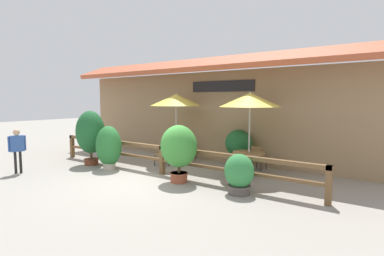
{
  "coord_description": "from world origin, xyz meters",
  "views": [
    {
      "loc": [
        6.48,
        -6.35,
        2.46
      ],
      "look_at": [
        0.8,
        1.64,
        1.54
      ],
      "focal_mm": 28.0,
      "sensor_mm": 36.0,
      "label": 1
    }
  ],
  "objects_px": {
    "patio_umbrella_near": "(176,100)",
    "potted_plant_entrance_palm": "(179,148)",
    "dining_table_middle": "(249,156)",
    "potted_plant_broad_leaf": "(109,147)",
    "chair_middle_streetside": "(237,164)",
    "chair_middle_wallside": "(258,157)",
    "chair_near_streetside": "(163,153)",
    "patio_umbrella_middle": "(250,100)",
    "potted_plant_small_flowering": "(239,144)",
    "potted_plant_corner_fern": "(90,133)",
    "chair_near_wallside": "(189,148)",
    "pedestrian": "(17,145)",
    "dining_table_near": "(176,147)",
    "potted_plant_tall_tropical": "(239,174)"
  },
  "relations": [
    {
      "from": "patio_umbrella_middle",
      "to": "chair_middle_wallside",
      "type": "xyz_separation_m",
      "value": [
        0.01,
        0.75,
        -1.98
      ]
    },
    {
      "from": "dining_table_middle",
      "to": "potted_plant_tall_tropical",
      "type": "bearing_deg",
      "value": -71.92
    },
    {
      "from": "patio_umbrella_near",
      "to": "potted_plant_small_flowering",
      "type": "distance_m",
      "value": 2.94
    },
    {
      "from": "potted_plant_tall_tropical",
      "to": "potted_plant_entrance_palm",
      "type": "xyz_separation_m",
      "value": [
        -1.98,
        -0.02,
        0.5
      ]
    },
    {
      "from": "chair_near_wallside",
      "to": "potted_plant_broad_leaf",
      "type": "xyz_separation_m",
      "value": [
        -1.29,
        -3.07,
        0.32
      ]
    },
    {
      "from": "patio_umbrella_middle",
      "to": "potted_plant_broad_leaf",
      "type": "bearing_deg",
      "value": -153.47
    },
    {
      "from": "chair_middle_wallside",
      "to": "potted_plant_tall_tropical",
      "type": "relative_size",
      "value": 0.81
    },
    {
      "from": "chair_middle_streetside",
      "to": "potted_plant_small_flowering",
      "type": "relative_size",
      "value": 0.62
    },
    {
      "from": "chair_near_streetside",
      "to": "chair_middle_streetside",
      "type": "distance_m",
      "value": 3.14
    },
    {
      "from": "patio_umbrella_middle",
      "to": "potted_plant_small_flowering",
      "type": "height_order",
      "value": "patio_umbrella_middle"
    },
    {
      "from": "chair_near_wallside",
      "to": "potted_plant_tall_tropical",
      "type": "height_order",
      "value": "potted_plant_tall_tropical"
    },
    {
      "from": "chair_near_wallside",
      "to": "chair_middle_wallside",
      "type": "xyz_separation_m",
      "value": [
        3.11,
        -0.13,
        0.0
      ]
    },
    {
      "from": "potted_plant_entrance_palm",
      "to": "potted_plant_tall_tropical",
      "type": "bearing_deg",
      "value": 0.64
    },
    {
      "from": "chair_near_streetside",
      "to": "potted_plant_small_flowering",
      "type": "distance_m",
      "value": 2.84
    },
    {
      "from": "chair_near_streetside",
      "to": "chair_middle_streetside",
      "type": "height_order",
      "value": "same"
    },
    {
      "from": "chair_near_streetside",
      "to": "potted_plant_tall_tropical",
      "type": "bearing_deg",
      "value": -9.39
    },
    {
      "from": "chair_middle_wallside",
      "to": "potted_plant_small_flowering",
      "type": "bearing_deg",
      "value": -1.28
    },
    {
      "from": "patio_umbrella_middle",
      "to": "chair_middle_wallside",
      "type": "distance_m",
      "value": 2.12
    },
    {
      "from": "patio_umbrella_middle",
      "to": "potted_plant_entrance_palm",
      "type": "bearing_deg",
      "value": -121.94
    },
    {
      "from": "dining_table_middle",
      "to": "potted_plant_entrance_palm",
      "type": "bearing_deg",
      "value": -121.94
    },
    {
      "from": "potted_plant_broad_leaf",
      "to": "potted_plant_small_flowering",
      "type": "bearing_deg",
      "value": 40.39
    },
    {
      "from": "dining_table_near",
      "to": "chair_middle_streetside",
      "type": "height_order",
      "value": "chair_middle_streetside"
    },
    {
      "from": "chair_middle_streetside",
      "to": "potted_plant_corner_fern",
      "type": "relative_size",
      "value": 0.42
    },
    {
      "from": "potted_plant_broad_leaf",
      "to": "pedestrian",
      "type": "relative_size",
      "value": 1.03
    },
    {
      "from": "dining_table_middle",
      "to": "potted_plant_broad_leaf",
      "type": "relative_size",
      "value": 0.69
    },
    {
      "from": "potted_plant_corner_fern",
      "to": "chair_near_wallside",
      "type": "bearing_deg",
      "value": 50.56
    },
    {
      "from": "chair_near_wallside",
      "to": "potted_plant_entrance_palm",
      "type": "bearing_deg",
      "value": 112.16
    },
    {
      "from": "patio_umbrella_near",
      "to": "potted_plant_small_flowering",
      "type": "relative_size",
      "value": 1.98
    },
    {
      "from": "potted_plant_corner_fern",
      "to": "potted_plant_entrance_palm",
      "type": "distance_m",
      "value": 4.24
    },
    {
      "from": "patio_umbrella_near",
      "to": "chair_middle_streetside",
      "type": "distance_m",
      "value": 3.79
    },
    {
      "from": "pedestrian",
      "to": "patio_umbrella_middle",
      "type": "bearing_deg",
      "value": 142.24
    },
    {
      "from": "patio_umbrella_near",
      "to": "pedestrian",
      "type": "xyz_separation_m",
      "value": [
        -3.19,
        -4.5,
        -1.5
      ]
    },
    {
      "from": "chair_near_streetside",
      "to": "patio_umbrella_middle",
      "type": "distance_m",
      "value": 3.8
    },
    {
      "from": "dining_table_near",
      "to": "potted_plant_small_flowering",
      "type": "relative_size",
      "value": 0.78
    },
    {
      "from": "dining_table_near",
      "to": "potted_plant_small_flowering",
      "type": "distance_m",
      "value": 2.48
    },
    {
      "from": "chair_near_streetside",
      "to": "dining_table_middle",
      "type": "relative_size",
      "value": 0.8
    },
    {
      "from": "potted_plant_small_flowering",
      "to": "potted_plant_corner_fern",
      "type": "bearing_deg",
      "value": -148.05
    },
    {
      "from": "potted_plant_entrance_palm",
      "to": "patio_umbrella_middle",
      "type": "bearing_deg",
      "value": 58.06
    },
    {
      "from": "patio_umbrella_near",
      "to": "pedestrian",
      "type": "distance_m",
      "value": 5.72
    },
    {
      "from": "potted_plant_tall_tropical",
      "to": "potted_plant_broad_leaf",
      "type": "bearing_deg",
      "value": -178.65
    },
    {
      "from": "chair_middle_streetside",
      "to": "chair_middle_wallside",
      "type": "distance_m",
      "value": 1.5
    },
    {
      "from": "chair_middle_streetside",
      "to": "potted_plant_corner_fern",
      "type": "xyz_separation_m",
      "value": [
        -5.51,
        -1.35,
        0.73
      ]
    },
    {
      "from": "chair_near_streetside",
      "to": "pedestrian",
      "type": "xyz_separation_m",
      "value": [
        -3.16,
        -3.74,
        0.48
      ]
    },
    {
      "from": "dining_table_middle",
      "to": "potted_plant_broad_leaf",
      "type": "xyz_separation_m",
      "value": [
        -4.39,
        -2.19,
        0.2
      ]
    },
    {
      "from": "potted_plant_broad_leaf",
      "to": "potted_plant_small_flowering",
      "type": "relative_size",
      "value": 1.12
    },
    {
      "from": "dining_table_middle",
      "to": "potted_plant_broad_leaf",
      "type": "bearing_deg",
      "value": -153.47
    },
    {
      "from": "patio_umbrella_near",
      "to": "potted_plant_entrance_palm",
      "type": "bearing_deg",
      "value": -50.07
    },
    {
      "from": "potted_plant_corner_fern",
      "to": "chair_near_streetside",
      "type": "bearing_deg",
      "value": 31.45
    },
    {
      "from": "dining_table_near",
      "to": "chair_near_wallside",
      "type": "bearing_deg",
      "value": 85.72
    },
    {
      "from": "dining_table_near",
      "to": "chair_middle_streetside",
      "type": "xyz_separation_m",
      "value": [
        3.11,
        -0.86,
        -0.12
      ]
    }
  ]
}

